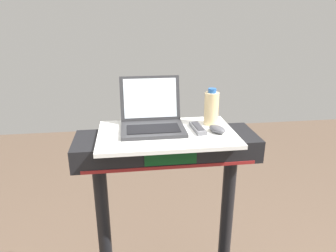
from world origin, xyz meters
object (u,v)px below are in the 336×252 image
Objects in this scene: tv_remote at (198,128)px; laptop at (152,119)px; water_bottle at (211,108)px; computer_mouse at (217,129)px.

laptop is at bearing 164.01° from tv_remote.
computer_mouse is at bearing -90.56° from water_bottle.
water_bottle reaches higher than tv_remote.
laptop reaches higher than water_bottle.
laptop is 0.23m from tv_remote.
water_bottle is (0.31, 0.02, 0.04)m from laptop.
computer_mouse is 0.14m from water_bottle.
laptop is 1.64× the size of water_bottle.
computer_mouse is 0.52× the size of water_bottle.
tv_remote is (-0.09, -0.08, -0.08)m from water_bottle.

